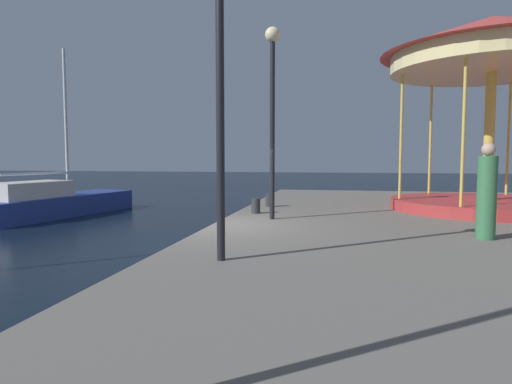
# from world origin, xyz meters

# --- Properties ---
(ground_plane) EXTENTS (120.00, 120.00, 0.00)m
(ground_plane) POSITION_xyz_m (0.00, 0.00, 0.00)
(ground_plane) COLOR black
(sailboat_blue) EXTENTS (3.14, 7.11, 6.64)m
(sailboat_blue) POSITION_xyz_m (-8.29, 5.99, 0.56)
(sailboat_blue) COLOR navy
(sailboat_blue) RESTS_ON ground
(carousel) EXTENTS (6.06, 6.06, 5.40)m
(carousel) POSITION_xyz_m (6.90, 4.08, 4.84)
(carousel) COLOR #B23333
(carousel) RESTS_ON quay_dock
(lamp_post_mid_promenade) EXTENTS (0.36, 0.36, 4.09)m
(lamp_post_mid_promenade) POSITION_xyz_m (1.14, -3.34, 3.62)
(lamp_post_mid_promenade) COLOR black
(lamp_post_mid_promenade) RESTS_ON quay_dock
(lamp_post_far_end) EXTENTS (0.36, 0.36, 4.58)m
(lamp_post_far_end) POSITION_xyz_m (1.19, 1.11, 3.91)
(lamp_post_far_end) COLOR black
(lamp_post_far_end) RESTS_ON quay_dock
(bollard_north) EXTENTS (0.24, 0.24, 0.40)m
(bollard_north) POSITION_xyz_m (0.59, 2.13, 1.00)
(bollard_north) COLOR #2D2D33
(bollard_north) RESTS_ON quay_dock
(bollard_south) EXTENTS (0.24, 0.24, 0.40)m
(bollard_south) POSITION_xyz_m (0.69, 3.81, 1.00)
(bollard_south) COLOR #2D2D33
(bollard_south) RESTS_ON quay_dock
(person_by_the_water) EXTENTS (0.34, 0.34, 1.76)m
(person_by_the_water) POSITION_xyz_m (5.46, -0.78, 1.63)
(person_by_the_water) COLOR #387247
(person_by_the_water) RESTS_ON quay_dock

